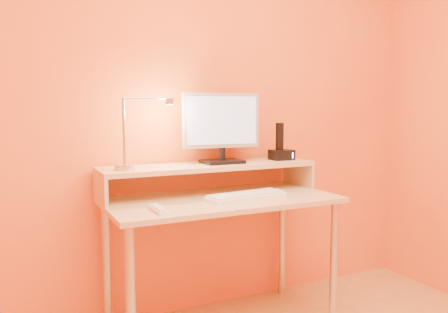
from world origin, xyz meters
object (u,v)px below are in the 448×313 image
phone_dock (282,155)px  keyboard (246,197)px  lamp_base (125,167)px  monitor_panel (221,120)px  mouse (276,192)px  remote_control (159,210)px

phone_dock → keyboard: phone_dock is taller
lamp_base → phone_dock: (0.94, 0.03, 0.02)m
lamp_base → phone_dock: bearing=1.8°
monitor_panel → phone_dock: size_ratio=3.41×
mouse → lamp_base: bearing=164.2°
monitor_panel → phone_dock: bearing=2.4°
phone_dock → remote_control: phone_dock is taller
lamp_base → remote_control: bearing=-75.0°
keyboard → remote_control: bearing=-178.1°
keyboard → remote_control: keyboard is taller
monitor_panel → keyboard: size_ratio=1.02×
lamp_base → mouse: lamp_base is taller
phone_dock → mouse: bearing=-128.1°
keyboard → mouse: size_ratio=4.43×
monitor_panel → mouse: (0.22, -0.22, -0.38)m
remote_control → phone_dock: bearing=20.9°
lamp_base → keyboard: (0.57, -0.21, -0.16)m
lamp_base → monitor_panel: bearing=4.1°
keyboard → mouse: mouse is taller
phone_dock → remote_control: 0.94m
keyboard → remote_control: (-0.49, -0.08, -0.00)m
monitor_panel → phone_dock: (0.39, -0.01, -0.21)m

